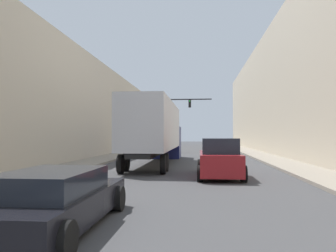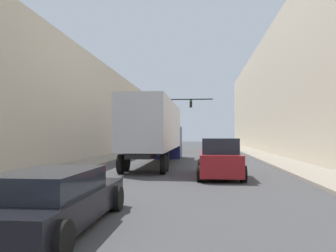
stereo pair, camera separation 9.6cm
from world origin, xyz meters
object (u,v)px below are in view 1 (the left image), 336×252
object	(u,v)px
suv_car	(219,159)
traffic_signal_gantry	(163,113)
semi_truck	(157,130)
sedan_car	(55,200)

from	to	relation	value
suv_car	traffic_signal_gantry	distance (m)	23.53
semi_truck	sedan_car	world-z (taller)	semi_truck
semi_truck	suv_car	bearing A→B (deg)	-59.44
suv_car	traffic_signal_gantry	world-z (taller)	traffic_signal_gantry
suv_car	sedan_car	bearing A→B (deg)	-113.93
traffic_signal_gantry	semi_truck	bearing A→B (deg)	-84.87
semi_truck	sedan_car	bearing A→B (deg)	-90.44
traffic_signal_gantry	suv_car	bearing A→B (deg)	-76.82
suv_car	traffic_signal_gantry	xyz separation A→B (m)	(-5.30, 22.63, 3.68)
sedan_car	traffic_signal_gantry	xyz separation A→B (m)	(-1.33, 31.57, 3.93)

